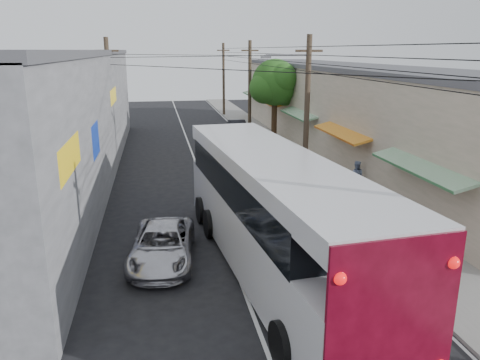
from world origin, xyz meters
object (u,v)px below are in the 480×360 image
at_px(parked_car_far, 238,127).
at_px(coach_bus, 272,212).
at_px(jeepney, 162,245).
at_px(parked_suv, 270,166).
at_px(pedestrian_near, 307,166).
at_px(parked_car_mid, 252,150).
at_px(pedestrian_far, 356,176).

bearing_deg(parked_car_far, coach_bus, -98.70).
bearing_deg(parked_car_far, jeepney, -107.04).
relative_size(parked_suv, pedestrian_near, 3.25).
height_order(coach_bus, parked_car_mid, coach_bus).
distance_m(parked_suv, parked_car_far, 15.19).
bearing_deg(parked_suv, parked_car_far, 82.76).
xyz_separation_m(jeepney, pedestrian_far, (10.05, 6.50, 0.29)).
distance_m(coach_bus, pedestrian_near, 10.88).
distance_m(jeepney, parked_car_mid, 15.97).
relative_size(coach_bus, parked_car_far, 3.63).
bearing_deg(jeepney, pedestrian_near, 53.29).
xyz_separation_m(coach_bus, jeepney, (-3.64, 1.19, -1.43)).
xyz_separation_m(parked_car_far, pedestrian_near, (1.07, -16.28, 0.41)).
distance_m(jeepney, pedestrian_far, 11.97).
xyz_separation_m(parked_suv, parked_car_mid, (-0.02, 4.91, -0.09)).
distance_m(coach_bus, jeepney, 4.08).
xyz_separation_m(coach_bus, parked_car_far, (3.41, 26.15, -1.43)).
bearing_deg(jeepney, parked_car_far, 80.63).
relative_size(parked_car_far, pedestrian_far, 2.37).
xyz_separation_m(pedestrian_near, pedestrian_far, (1.93, -2.17, -0.11)).
height_order(pedestrian_near, pedestrian_far, pedestrian_near).
xyz_separation_m(coach_bus, pedestrian_far, (6.41, 7.69, -1.13)).
bearing_deg(pedestrian_near, jeepney, 63.63).
distance_m(coach_bus, pedestrian_far, 10.07).
relative_size(parked_suv, pedestrian_far, 3.71).
relative_size(jeepney, pedestrian_far, 2.83).
height_order(jeepney, parked_car_far, jeepney).
xyz_separation_m(jeepney, parked_car_mid, (6.25, 14.69, 0.15)).
xyz_separation_m(parked_suv, parked_car_far, (0.78, 15.17, -0.24)).
height_order(coach_bus, pedestrian_far, coach_bus).
bearing_deg(coach_bus, parked_car_far, 77.15).
bearing_deg(pedestrian_far, coach_bus, 77.81).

